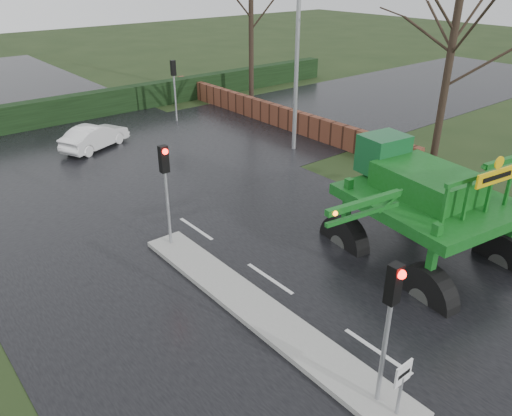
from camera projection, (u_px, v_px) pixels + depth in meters
ground at (377, 352)px, 12.10m from camera, size 140.00×140.00×0.00m
road_main at (167, 210)px, 19.03m from camera, size 14.00×80.00×0.02m
road_cross at (101, 165)px, 23.19m from camera, size 80.00×12.00×0.02m
median_island at (257, 310)px, 13.41m from camera, size 1.20×10.00×0.16m
hedge_row at (41, 113)px, 28.41m from camera, size 44.00×0.90×1.50m
brick_wall at (272, 114)px, 28.90m from camera, size 0.40×20.00×1.20m
keep_left_sign at (402, 381)px, 9.85m from camera, size 0.50×0.07×1.35m
traffic_signal_near at (391, 306)px, 9.52m from camera, size 0.26×0.33×3.52m
traffic_signal_mid at (165, 175)px, 15.41m from camera, size 0.26×0.33×3.52m
traffic_signal_far at (174, 77)px, 28.52m from camera, size 0.26×0.33×3.52m
street_light_right at (293, 24)px, 22.43m from camera, size 3.85×0.30×10.00m
tree_right_near at (451, 51)px, 20.50m from camera, size 5.60×5.60×9.64m
crop_sprayer at (431, 221)px, 13.21m from camera, size 8.75×6.01×4.93m
white_sedan at (97, 149)px, 25.29m from camera, size 3.94×2.70×1.23m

